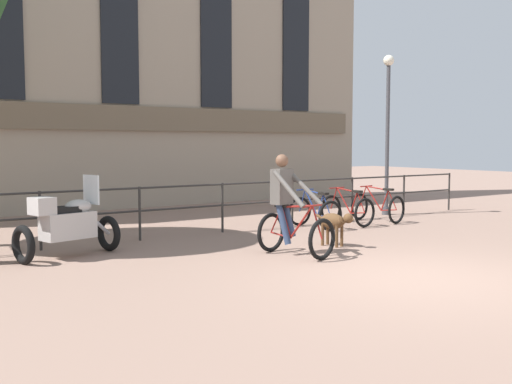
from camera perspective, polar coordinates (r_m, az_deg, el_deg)
name	(u,v)px	position (r m, az deg, el deg)	size (l,w,h in m)	color
ground_plane	(416,277)	(8.79, 14.98, -7.86)	(60.00, 60.00, 0.00)	#8E7060
canal_railing	(222,199)	(12.63, -3.22, -0.68)	(15.05, 0.05, 1.05)	#2D2B28
building_facade	(115,15)	(18.15, -13.28, 16.12)	(18.00, 0.72, 11.10)	gray
cyclist_with_bike	(289,210)	(10.09, 3.20, -1.71)	(0.91, 1.29, 1.70)	black
dog	(335,222)	(11.02, 7.51, -2.86)	(0.35, 0.86, 0.63)	brown
parked_motorcycle	(67,224)	(10.33, -17.53, -2.90)	(1.78, 1.00, 1.35)	black
parked_bicycle_near_lamp	(315,212)	(13.31, 5.61, -1.94)	(0.66, 1.11, 0.86)	black
parked_bicycle_mid_left	(348,210)	(13.96, 8.71, -1.66)	(0.73, 1.15, 0.86)	black
parked_bicycle_mid_right	(378,207)	(14.66, 11.53, -1.40)	(0.84, 1.21, 0.86)	black
street_lamp	(388,126)	(16.11, 12.42, 6.20)	(0.28, 0.28, 4.17)	#424247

